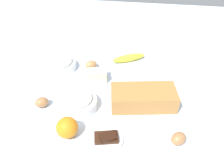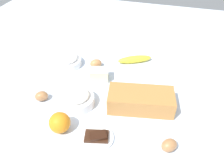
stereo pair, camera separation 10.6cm
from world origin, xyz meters
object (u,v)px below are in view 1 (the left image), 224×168
sugar_bowl (61,64)px  egg_loose (42,102)px  egg_beside_bowl (179,139)px  flour_bowl (80,102)px  banana (129,58)px  egg_near_butter (91,65)px  butter_block (97,76)px  orange_fruit (67,127)px  chocolate_plate (107,138)px  loaf_pan (143,97)px

sugar_bowl → egg_loose: (0.01, -0.29, -0.01)m
egg_beside_bowl → flour_bowl: bearing=162.5°
sugar_bowl → banana: (0.35, 0.12, -0.01)m
egg_near_butter → egg_beside_bowl: egg_beside_bowl is taller
banana → egg_near_butter: egg_near_butter is taller
egg_near_butter → egg_loose: 0.35m
butter_block → orange_fruit: bearing=-97.5°
banana → orange_fruit: size_ratio=2.28×
orange_fruit → chocolate_plate: bearing=-1.9°
banana → butter_block: butter_block is taller
banana → chocolate_plate: size_ratio=1.46×
orange_fruit → egg_beside_bowl: orange_fruit is taller
sugar_bowl → egg_beside_bowl: (0.58, -0.40, -0.01)m
banana → chocolate_plate: (-0.04, -0.55, -0.01)m
egg_loose → egg_beside_bowl: bearing=-11.0°
egg_beside_bowl → egg_near_butter: bearing=134.9°
loaf_pan → orange_fruit: orange_fruit is taller
flour_bowl → egg_beside_bowl: 0.43m
sugar_bowl → butter_block: size_ratio=1.72×
loaf_pan → butter_block: size_ratio=3.31×
butter_block → flour_bowl: bearing=-100.9°
flour_bowl → butter_block: size_ratio=1.68×
orange_fruit → butter_block: (0.05, 0.35, -0.01)m
butter_block → banana: bearing=54.8°
sugar_bowl → egg_loose: sugar_bowl is taller
flour_bowl → chocolate_plate: size_ratio=1.16×
banana → butter_block: (-0.14, -0.20, 0.01)m
orange_fruit → butter_block: orange_fruit is taller
loaf_pan → egg_loose: bearing=-179.8°
sugar_bowl → orange_fruit: orange_fruit is taller
egg_loose → banana: bearing=50.2°
butter_block → egg_near_butter: 0.11m
sugar_bowl → orange_fruit: bearing=-68.9°
flour_bowl → egg_near_butter: 0.30m
flour_bowl → butter_block: flour_bowl is taller
flour_bowl → butter_block: 0.20m
sugar_bowl → loaf_pan: bearing=-25.7°
loaf_pan → egg_loose: size_ratio=5.16×
orange_fruit → egg_beside_bowl: 0.42m
banana → egg_loose: 0.54m
loaf_pan → flour_bowl: (-0.27, -0.06, -0.01)m
chocolate_plate → egg_near_butter: bearing=109.2°
egg_loose → chocolate_plate: bearing=-24.2°
egg_near_butter → chocolate_plate: egg_near_butter is taller
orange_fruit → egg_beside_bowl: bearing=3.1°
sugar_bowl → flour_bowl: bearing=-57.7°
orange_fruit → butter_block: 0.35m
chocolate_plate → loaf_pan: bearing=59.3°
egg_beside_bowl → egg_loose: egg_beside_bowl is taller
sugar_bowl → chocolate_plate: sugar_bowl is taller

